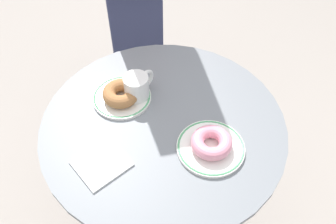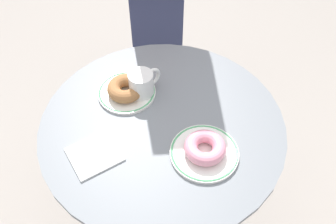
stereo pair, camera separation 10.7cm
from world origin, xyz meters
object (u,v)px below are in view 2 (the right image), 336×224
object	(u,v)px
donut_pink_frosted	(205,148)
coffee_mug	(142,84)
cafe_table	(163,163)
plate_right	(204,153)
paper_napkin	(94,154)
plate_left	(127,92)
donut_cinnamon	(125,88)

from	to	relation	value
donut_pink_frosted	coffee_mug	bearing A→B (deg)	-171.77
cafe_table	plate_right	world-z (taller)	plate_right
plate_right	donut_pink_frosted	bearing A→B (deg)	180.00
coffee_mug	plate_right	bearing A→B (deg)	8.23
coffee_mug	paper_napkin	bearing A→B (deg)	-57.68
cafe_table	plate_right	bearing A→B (deg)	15.69
plate_left	paper_napkin	size ratio (longest dim) A/B	1.40
plate_right	paper_napkin	bearing A→B (deg)	-119.37
plate_left	coffee_mug	xyz separation A→B (m)	(0.03, 0.04, 0.04)
plate_right	donut_cinnamon	xyz separation A→B (m)	(-0.32, -0.09, 0.03)
plate_right	donut_cinnamon	distance (m)	0.33
donut_cinnamon	paper_napkin	world-z (taller)	donut_cinnamon
coffee_mug	donut_cinnamon	bearing A→B (deg)	-111.83
cafe_table	plate_right	xyz separation A→B (m)	(0.16, 0.05, 0.24)
donut_pink_frosted	paper_napkin	bearing A→B (deg)	-119.37
plate_right	donut_cinnamon	bearing A→B (deg)	-163.74
paper_napkin	coffee_mug	size ratio (longest dim) A/B	1.14
cafe_table	coffee_mug	distance (m)	0.31
donut_pink_frosted	cafe_table	bearing A→B (deg)	-164.31
donut_cinnamon	coffee_mug	world-z (taller)	coffee_mug
donut_pink_frosted	plate_left	bearing A→B (deg)	-165.02
cafe_table	donut_pink_frosted	size ratio (longest dim) A/B	6.36
plate_right	plate_left	bearing A→B (deg)	-165.02
cafe_table	paper_napkin	xyz separation A→B (m)	(0.01, -0.23, 0.23)
donut_cinnamon	donut_pink_frosted	bearing A→B (deg)	16.26
cafe_table	donut_cinnamon	xyz separation A→B (m)	(-0.16, -0.05, 0.26)
plate_left	plate_right	distance (m)	0.33
plate_left	paper_napkin	bearing A→B (deg)	-47.21
donut_pink_frosted	paper_napkin	world-z (taller)	donut_pink_frosted
cafe_table	paper_napkin	bearing A→B (deg)	-87.68
plate_right	donut_pink_frosted	distance (m)	0.02
plate_left	coffee_mug	world-z (taller)	coffee_mug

